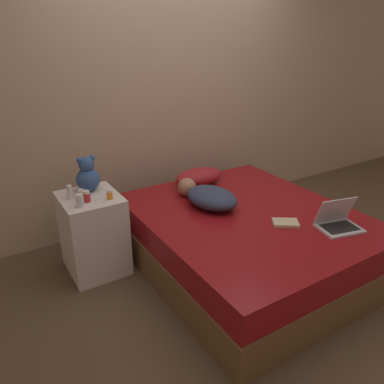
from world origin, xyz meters
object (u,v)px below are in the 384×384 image
Objects in this scene: bottle_orange at (110,194)px; person_lying at (208,196)px; laptop at (338,221)px; bottle_pink at (81,194)px; bottle_red at (87,196)px; teddy_bear at (88,176)px; book at (285,223)px; pillow at (198,177)px; bottle_clear at (80,200)px; bottle_white at (70,192)px.

person_lying is at bearing -13.20° from bottle_orange.
bottle_orange is at bearing 156.65° from laptop.
laptop is (0.58, -0.83, -0.03)m from person_lying.
bottle_pink is 0.08m from bottle_red.
teddy_bear reaches higher than person_lying.
book is (1.15, -1.02, -0.28)m from teddy_bear.
bottle_clear reaches higher than pillow.
laptop is (0.40, -1.26, -0.02)m from pillow.
teddy_bear is at bearing 68.71° from bottle_red.
person_lying is 1.02m from bottle_clear.
bottle_white is 0.08m from bottle_pink.
teddy_bear is at bearing -179.96° from pillow.
bottle_white is 1.49× the size of bottle_pink.
pillow is at bearing 56.46° from person_lying.
laptop is 1.92m from teddy_bear.
bottle_white is 1.63m from book.
person_lying is 2.25× the size of teddy_bear.
bottle_pink is at bearing -128.09° from teddy_bear.
bottle_clear is 1.27× the size of bottle_pink.
pillow is 1.05m from teddy_bear.
bottle_pink is (0.05, 0.13, -0.01)m from bottle_clear.
bottle_white is at bearing 127.18° from bottle_red.
teddy_bear is 0.18m from bottle_pink.
bottle_white is 1.25× the size of bottle_red.
laptop is 4.64× the size of bottle_orange.
laptop is at bearing -39.78° from book.
bottle_white is 0.15m from bottle_red.
teddy_bear is 3.84× the size of bottle_orange.
bottle_orange is at bearing -165.57° from pillow.
pillow is 1.68× the size of teddy_bear.
bottle_white is at bearing 150.64° from person_lying.
book is (0.12, -1.02, -0.06)m from pillow.
book is at bearing -33.51° from bottle_red.
bottle_clear is at bearing 149.50° from book.
person_lying is 8.64× the size of bottle_orange.
laptop is at bearing -32.33° from bottle_clear.
pillow is at bearing 14.43° from bottle_orange.
bottle_red is at bearing -169.55° from pillow.
book is (1.32, -0.93, -0.21)m from bottle_white.
bottle_white reaches higher than bottle_orange.
person_lying is at bearing -9.62° from bottle_clear.
bottle_white is 1.46× the size of bottle_orange.
bottle_orange is (-1.35, 1.01, 0.15)m from laptop.
pillow is 1.14m from bottle_red.
book is at bearing -41.54° from teddy_bear.
bottle_red is at bearing 155.68° from person_lying.
bottle_pink is 0.98× the size of bottle_orange.
bottle_clear reaches higher than person_lying.
bottle_red is at bearing -78.24° from bottle_pink.
bottle_white is at bearing -175.89° from pillow.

